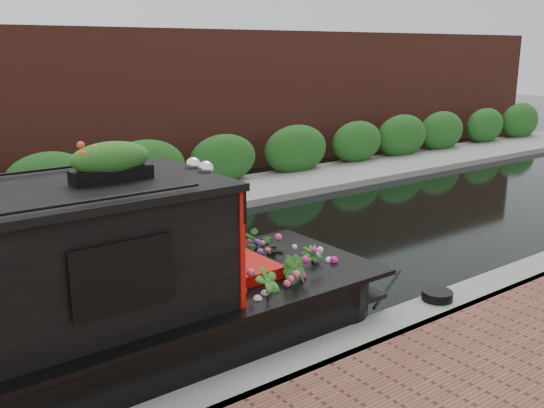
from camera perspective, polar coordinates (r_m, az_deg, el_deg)
ground at (r=9.47m, az=-9.44°, el=-7.39°), size 80.00×80.00×0.00m
near_bank_coping at (r=6.99m, az=3.81°, el=-15.58°), size 40.00×0.60×0.50m
far_bank_path at (r=13.16m, az=-18.02°, el=-1.65°), size 40.00×2.40×0.34m
far_hedge at (r=13.99m, az=-19.25°, el=-0.82°), size 40.00×1.10×2.80m
far_brick_wall at (r=15.95m, az=-21.62°, el=0.79°), size 40.00×1.00×8.00m
rope_fender at (r=8.81m, az=7.00°, el=-7.94°), size 0.30×0.40×0.30m
coiled_mooring_rope at (r=8.42m, az=15.29°, el=-8.30°), size 0.41×0.41×0.12m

